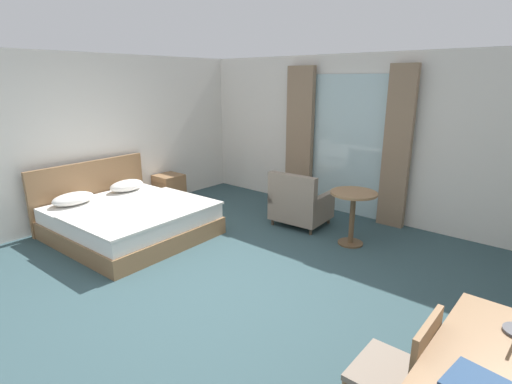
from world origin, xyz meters
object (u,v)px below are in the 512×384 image
at_px(closed_book, 475,384).
at_px(armchair_by_window, 299,205).
at_px(bed, 128,218).
at_px(nightstand, 169,189).
at_px(round_cafe_table, 353,206).
at_px(writing_desk, 488,374).
at_px(desk_chair, 402,370).

distance_m(closed_book, armchair_by_window, 4.20).
xyz_separation_m(bed, nightstand, (-0.79, 1.35, 0.00)).
bearing_deg(armchair_by_window, round_cafe_table, -7.76).
distance_m(armchair_by_window, round_cafe_table, 0.98).
bearing_deg(round_cafe_table, armchair_by_window, 172.24).
distance_m(writing_desk, desk_chair, 0.46).
relative_size(writing_desk, round_cafe_table, 1.68).
relative_size(closed_book, round_cafe_table, 0.36).
xyz_separation_m(bed, closed_book, (4.65, -0.98, 0.52)).
xyz_separation_m(bed, armchair_by_window, (1.67, 1.93, 0.07)).
xyz_separation_m(writing_desk, closed_book, (-0.02, -0.27, 0.11)).
distance_m(desk_chair, armchair_by_window, 3.74).
xyz_separation_m(armchair_by_window, round_cafe_table, (0.95, -0.13, 0.21)).
relative_size(writing_desk, closed_book, 4.63).
relative_size(nightstand, armchair_by_window, 0.62).
bearing_deg(closed_book, round_cafe_table, 134.54).
relative_size(desk_chair, round_cafe_table, 1.20).
height_order(nightstand, round_cafe_table, round_cafe_table).
height_order(writing_desk, desk_chair, desk_chair).
height_order(bed, round_cafe_table, bed).
bearing_deg(round_cafe_table, writing_desk, -50.60).
bearing_deg(nightstand, round_cafe_table, 7.54).
bearing_deg(writing_desk, nightstand, 159.38).
bearing_deg(nightstand, bed, -59.50).
xyz_separation_m(nightstand, closed_book, (5.45, -2.33, 0.52)).
distance_m(writing_desk, closed_book, 0.30).
height_order(nightstand, armchair_by_window, armchair_by_window).
relative_size(closed_book, armchair_by_window, 0.32).
distance_m(nightstand, armchair_by_window, 2.53).
bearing_deg(closed_book, armchair_by_window, 144.03).
bearing_deg(armchair_by_window, closed_book, -44.26).
bearing_deg(desk_chair, nightstand, 157.21).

